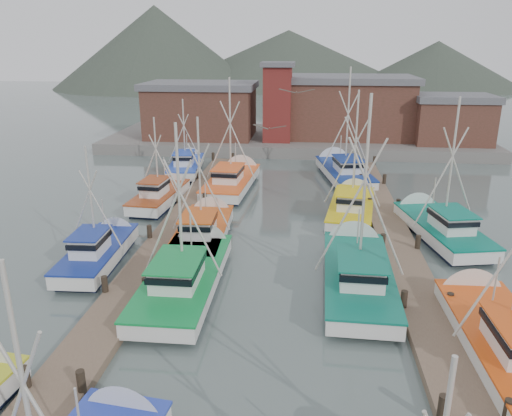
# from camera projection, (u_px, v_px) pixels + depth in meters

# --- Properties ---
(ground) EXTENTS (260.00, 260.00, 0.00)m
(ground) POSITION_uv_depth(u_px,v_px,m) (274.00, 288.00, 25.19)
(ground) COLOR #50615E
(ground) RESTS_ON ground
(dock_left) EXTENTS (2.30, 46.00, 1.50)m
(dock_left) POSITION_uv_depth(u_px,v_px,m) (162.00, 247.00, 29.63)
(dock_left) COLOR brown
(dock_left) RESTS_ON ground
(dock_right) EXTENTS (2.30, 46.00, 1.50)m
(dock_right) POSITION_uv_depth(u_px,v_px,m) (402.00, 257.00, 28.25)
(dock_right) COLOR brown
(dock_right) RESTS_ON ground
(quay) EXTENTS (44.00, 16.00, 1.20)m
(quay) POSITION_uv_depth(u_px,v_px,m) (296.00, 140.00, 59.90)
(quay) COLOR slate
(quay) RESTS_ON ground
(shed_left) EXTENTS (12.72, 8.48, 6.20)m
(shed_left) POSITION_uv_depth(u_px,v_px,m) (201.00, 109.00, 57.92)
(shed_left) COLOR brown
(shed_left) RESTS_ON quay
(shed_center) EXTENTS (14.84, 9.54, 6.90)m
(shed_center) POSITION_uv_depth(u_px,v_px,m) (348.00, 106.00, 58.02)
(shed_center) COLOR brown
(shed_center) RESTS_ON quay
(shed_right) EXTENTS (8.48, 6.36, 5.20)m
(shed_right) POSITION_uv_depth(u_px,v_px,m) (452.00, 119.00, 54.37)
(shed_right) COLOR brown
(shed_right) RESTS_ON quay
(lookout_tower) EXTENTS (3.60, 3.60, 8.50)m
(lookout_tower) POSITION_uv_depth(u_px,v_px,m) (277.00, 102.00, 54.76)
(lookout_tower) COLOR maroon
(lookout_tower) RESTS_ON quay
(distant_hills) EXTENTS (175.00, 140.00, 42.00)m
(distant_hills) POSITION_uv_depth(u_px,v_px,m) (259.00, 85.00, 142.08)
(distant_hills) COLOR #3E473B
(distant_hills) RESTS_ON ground
(boat_4) EXTENTS (3.89, 10.48, 9.42)m
(boat_4) POSITION_uv_depth(u_px,v_px,m) (187.00, 273.00, 25.20)
(boat_4) COLOR black
(boat_4) RESTS_ON ground
(boat_5) EXTENTS (4.32, 10.52, 10.66)m
(boat_5) POSITION_uv_depth(u_px,v_px,m) (357.00, 272.00, 25.40)
(boat_5) COLOR black
(boat_5) RESTS_ON ground
(boat_6) EXTENTS (3.04, 8.05, 7.34)m
(boat_6) POSITION_uv_depth(u_px,v_px,m) (101.00, 250.00, 28.02)
(boat_6) COLOR black
(boat_6) RESTS_ON ground
(boat_7) EXTENTS (4.14, 9.76, 10.16)m
(boat_7) POSITION_uv_depth(u_px,v_px,m) (499.00, 335.00, 19.89)
(boat_7) COLOR black
(boat_7) RESTS_ON ground
(boat_8) EXTENTS (3.51, 9.33, 8.61)m
(boat_8) POSITION_uv_depth(u_px,v_px,m) (204.00, 231.00, 30.92)
(boat_8) COLOR black
(boat_8) RESTS_ON ground
(boat_9) EXTENTS (4.07, 9.50, 9.65)m
(boat_9) POSITION_uv_depth(u_px,v_px,m) (352.00, 206.00, 35.49)
(boat_9) COLOR black
(boat_9) RESTS_ON ground
(boat_10) EXTENTS (3.05, 8.18, 7.29)m
(boat_10) POSITION_uv_depth(u_px,v_px,m) (162.00, 195.00, 38.14)
(boat_10) COLOR black
(boat_10) RESTS_ON ground
(boat_11) EXTENTS (4.77, 9.79, 9.70)m
(boat_11) POSITION_uv_depth(u_px,v_px,m) (438.00, 226.00, 31.64)
(boat_11) COLOR black
(boat_11) RESTS_ON ground
(boat_12) EXTENTS (4.13, 10.46, 10.16)m
(boat_12) POSITION_uv_depth(u_px,v_px,m) (233.00, 180.00, 42.23)
(boat_12) COLOR black
(boat_12) RESTS_ON ground
(boat_13) EXTENTS (5.07, 10.89, 10.83)m
(boat_13) POSITION_uv_depth(u_px,v_px,m) (342.00, 170.00, 45.31)
(boat_13) COLOR black
(boat_13) RESTS_ON ground
(boat_14) EXTENTS (3.51, 8.75, 7.61)m
(boat_14) POSITION_uv_depth(u_px,v_px,m) (187.00, 165.00, 47.26)
(boat_14) COLOR black
(boat_14) RESTS_ON ground
(gull_near) EXTENTS (1.54, 0.61, 0.24)m
(gull_near) POSITION_uv_depth(u_px,v_px,m) (297.00, 92.00, 21.44)
(gull_near) COLOR gray
(gull_near) RESTS_ON ground
(gull_far) EXTENTS (1.54, 0.66, 0.24)m
(gull_far) POSITION_uv_depth(u_px,v_px,m) (270.00, 128.00, 22.66)
(gull_far) COLOR gray
(gull_far) RESTS_ON ground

